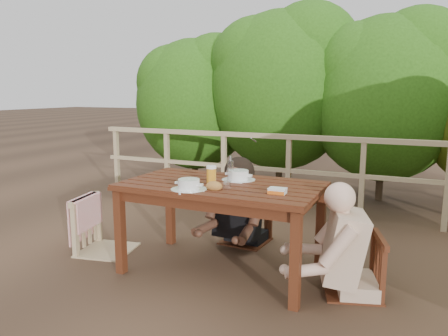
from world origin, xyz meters
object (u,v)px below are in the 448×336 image
at_px(soup_far, 239,176).
at_px(butter_tub, 277,192).
at_px(woman, 247,176).
at_px(table, 222,228).
at_px(beer_glass, 211,175).
at_px(bottle, 230,169).
at_px(tumbler, 227,186).
at_px(soup_near, 189,185).
at_px(bread_roll, 214,186).
at_px(chair_right, 355,238).
at_px(diner_right, 361,203).
at_px(chair_far, 246,200).
at_px(chair_left, 105,201).

xyz_separation_m(soup_far, butter_tub, (0.47, -0.36, -0.02)).
bearing_deg(woman, table, 99.88).
height_order(beer_glass, bottle, bottle).
bearing_deg(table, tumbler, -52.92).
relative_size(soup_near, tumbler, 3.75).
distance_m(bread_roll, bottle, 0.38).
height_order(soup_far, butter_tub, soup_far).
height_order(chair_right, diner_right, diner_right).
xyz_separation_m(woman, beer_glass, (0.01, -0.82, 0.15)).
bearing_deg(bottle, soup_far, 54.20).
xyz_separation_m(chair_far, bread_roll, (0.13, -1.00, 0.36)).
distance_m(chair_left, chair_right, 2.32).
distance_m(chair_left, butter_tub, 1.78).
relative_size(table, diner_right, 1.15).
relative_size(chair_right, soup_near, 3.03).
bearing_deg(woman, soup_near, 90.81).
bearing_deg(tumbler, chair_right, 12.75).
xyz_separation_m(table, chair_left, (-1.21, -0.05, 0.12)).
height_order(chair_left, butter_tub, chair_left).
bearing_deg(chair_far, beer_glass, -85.71).
bearing_deg(butter_tub, diner_right, 17.56).
xyz_separation_m(chair_right, bread_roll, (-1.05, -0.28, 0.37)).
height_order(woman, soup_far, woman).
bearing_deg(chair_far, diner_right, -26.71).
height_order(chair_left, tumbler, chair_left).
bearing_deg(bread_roll, chair_right, 15.03).
height_order(chair_left, diner_right, diner_right).
height_order(woman, diner_right, diner_right).
relative_size(table, woman, 1.19).
xyz_separation_m(chair_far, beer_glass, (0.01, -0.80, 0.40)).
height_order(woman, beer_glass, woman).
bearing_deg(soup_far, chair_left, -169.09).
bearing_deg(beer_glass, soup_near, -103.32).
height_order(chair_left, beer_glass, chair_left).
xyz_separation_m(chair_left, bread_roll, (1.26, -0.19, 0.30)).
relative_size(diner_right, soup_far, 4.85).
distance_m(chair_left, bread_roll, 1.31).
bearing_deg(tumbler, butter_tub, 1.79).
bearing_deg(diner_right, table, 75.55).
bearing_deg(table, beer_glass, -153.99).
distance_m(chair_far, soup_near, 1.13).
height_order(diner_right, bread_roll, diner_right).
bearing_deg(soup_near, chair_far, 86.86).
height_order(bottle, tumbler, bottle).
bearing_deg(bottle, chair_right, -4.57).
relative_size(chair_left, butter_tub, 7.50).
height_order(diner_right, bottle, diner_right).
xyz_separation_m(table, soup_near, (-0.14, -0.31, 0.43)).
relative_size(chair_far, bottle, 3.82).
relative_size(chair_far, soup_far, 3.03).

